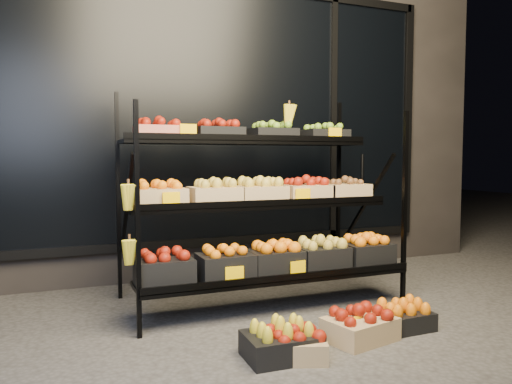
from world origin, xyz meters
name	(u,v)px	position (x,y,z in m)	size (l,w,h in m)	color
ground	(297,326)	(0.00, 0.00, 0.00)	(24.00, 24.00, 0.00)	#514F4C
building	(194,104)	(0.00, 2.59, 1.75)	(6.00, 2.08, 3.50)	#2D2826
display_rack	(261,203)	(-0.01, 0.60, 0.79)	(2.18, 1.02, 1.71)	black
tag_floor_a	(288,343)	(-0.26, -0.40, 0.06)	(0.13, 0.01, 0.12)	#FFC200
tag_floor_b	(353,333)	(0.19, -0.40, 0.06)	(0.13, 0.01, 0.12)	#FFC200
floor_crate_left	(295,344)	(-0.26, -0.49, 0.09)	(0.42, 0.37, 0.19)	tan
floor_crate_midleft	(281,341)	(-0.33, -0.45, 0.10)	(0.43, 0.32, 0.21)	black
floor_crate_midright	(360,325)	(0.25, -0.38, 0.10)	(0.48, 0.39, 0.21)	tan
floor_crate_right	(404,317)	(0.63, -0.33, 0.09)	(0.36, 0.27, 0.19)	black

